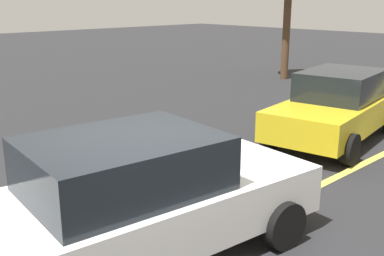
{
  "coord_description": "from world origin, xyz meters",
  "views": [
    {
      "loc": [
        -3.03,
        -3.89,
        3.12
      ],
      "look_at": [
        1.72,
        1.14,
        1.18
      ],
      "focal_mm": 43.39,
      "sensor_mm": 36.0,
      "label": 1
    }
  ],
  "objects": [
    {
      "name": "car_yellow_behind_van",
      "position": [
        6.34,
        1.26,
        0.79
      ],
      "size": [
        4.48,
        2.48,
        1.57
      ],
      "color": "gold",
      "rests_on": "ground_plane"
    },
    {
      "name": "lane_marking_centre",
      "position": [
        3.0,
        0.0,
        0.01
      ],
      "size": [
        28.0,
        0.16,
        0.01
      ],
      "primitive_type": "cube",
      "color": "#E0D14C"
    },
    {
      "name": "car_white_near_curb",
      "position": [
        0.02,
        0.32,
        0.8
      ],
      "size": [
        4.71,
        2.47,
        1.59
      ],
      "color": "white",
      "rests_on": "ground_plane"
    }
  ]
}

